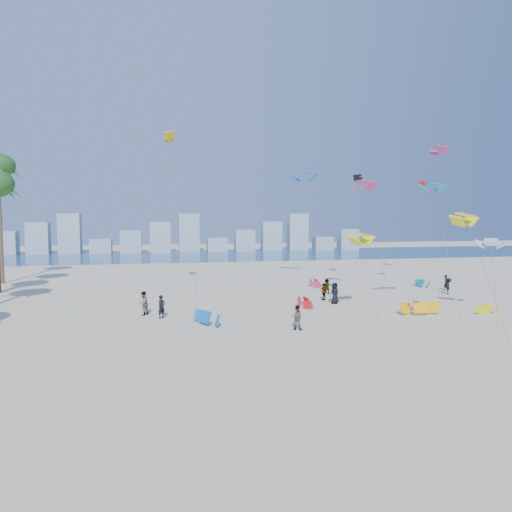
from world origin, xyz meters
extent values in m
plane|color=beige|center=(0.00, 0.00, 0.00)|extent=(220.00, 220.00, 0.00)
plane|color=navy|center=(0.00, 72.00, 0.01)|extent=(220.00, 220.00, 0.00)
imported|color=black|center=(-4.83, 13.80, 0.91)|extent=(0.78, 0.77, 1.81)
imported|color=gray|center=(4.32, 8.33, 0.85)|extent=(1.02, 0.93, 1.69)
imported|color=black|center=(10.40, 16.96, 0.95)|extent=(1.09, 0.93, 1.90)
imported|color=gray|center=(10.05, 18.89, 0.79)|extent=(0.67, 1.00, 1.58)
imported|color=black|center=(23.43, 19.45, 0.82)|extent=(1.11, 1.22, 1.65)
imported|color=gray|center=(11.54, 22.10, 0.79)|extent=(1.51, 1.09, 1.57)
imported|color=black|center=(24.65, 21.72, 0.83)|extent=(0.72, 0.63, 1.66)
imported|color=gray|center=(-6.25, 15.37, 0.95)|extent=(1.13, 1.17, 1.90)
cylinder|color=#595959|center=(10.90, 10.92, 3.19)|extent=(0.33, 2.46, 6.38)
cylinder|color=#595959|center=(15.04, 18.34, 5.52)|extent=(1.64, 2.70, 11.05)
cylinder|color=#595959|center=(16.76, 10.01, 5.25)|extent=(0.06, 4.69, 10.51)
cylinder|color=#595959|center=(-2.79, 20.85, 7.83)|extent=(2.35, 5.46, 15.66)
cylinder|color=#595959|center=(16.57, 26.50, 6.23)|extent=(1.38, 3.11, 12.46)
cylinder|color=#595959|center=(19.67, 8.22, 2.95)|extent=(2.25, 4.01, 5.92)
cylinder|color=#595959|center=(12.94, 30.03, 6.41)|extent=(2.37, 2.19, 12.83)
cylinder|color=#595959|center=(21.62, 20.17, 5.75)|extent=(0.96, 5.61, 11.51)
cylinder|color=#595959|center=(14.98, 2.95, 3.96)|extent=(1.76, 2.47, 7.94)
cylinder|color=#595959|center=(27.13, 26.32, 8.02)|extent=(1.56, 5.33, 16.06)
cylinder|color=brown|center=(-22.99, 37.00, 6.82)|extent=(0.40, 0.40, 13.64)
cube|color=#9EADBF|center=(-35.80, 82.00, 2.40)|extent=(4.40, 3.00, 4.80)
cube|color=#9EADBF|center=(-29.60, 82.00, 3.30)|extent=(4.40, 3.00, 6.60)
cube|color=#9EADBF|center=(-23.40, 82.00, 4.20)|extent=(4.40, 3.00, 8.40)
cube|color=#9EADBF|center=(-17.20, 82.00, 1.50)|extent=(4.40, 3.00, 3.00)
cube|color=#9EADBF|center=(-11.00, 82.00, 2.40)|extent=(4.40, 3.00, 4.80)
cube|color=#9EADBF|center=(-4.80, 82.00, 3.30)|extent=(4.40, 3.00, 6.60)
cube|color=#9EADBF|center=(1.40, 82.00, 4.20)|extent=(4.40, 3.00, 8.40)
cube|color=#9EADBF|center=(7.60, 82.00, 1.50)|extent=(4.40, 3.00, 3.00)
cube|color=#9EADBF|center=(13.80, 82.00, 2.40)|extent=(4.40, 3.00, 4.80)
cube|color=#9EADBF|center=(20.00, 82.00, 3.30)|extent=(4.40, 3.00, 6.60)
cube|color=#9EADBF|center=(26.20, 82.00, 4.20)|extent=(4.40, 3.00, 8.40)
cube|color=#9EADBF|center=(32.40, 82.00, 1.50)|extent=(4.40, 3.00, 3.00)
cube|color=#9EADBF|center=(38.60, 82.00, 2.40)|extent=(4.40, 3.00, 4.80)
camera|label=1|loc=(-4.85, -22.52, 7.82)|focal=33.08mm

